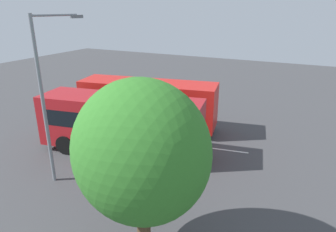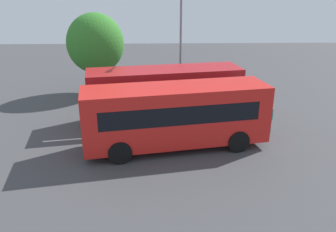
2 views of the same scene
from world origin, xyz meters
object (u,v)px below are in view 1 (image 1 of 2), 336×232
Objects in this scene: bus_center_left at (120,122)px; pedestrian at (71,110)px; bus_far_left at (148,103)px; street_lamp at (47,91)px; depot_tree at (141,152)px.

bus_center_left reaches higher than pedestrian.
bus_far_left is at bearing -93.08° from bus_center_left.
bus_center_left is at bearing 86.51° from bus_far_left.
street_lamp reaches higher than bus_center_left.
street_lamp reaches higher than depot_tree.
bus_far_left is at bearing -6.22° from pedestrian.
depot_tree is (-10.74, 8.01, 2.81)m from pedestrian.
bus_center_left is 6.17m from pedestrian.
depot_tree reaches higher than bus_far_left.
depot_tree reaches higher than pedestrian.
street_lamp is (1.09, 3.69, 2.59)m from bus_center_left.
bus_center_left is 1.56× the size of depot_tree.
street_lamp is (-4.65, 5.81, 3.40)m from pedestrian.
street_lamp reaches higher than pedestrian.
bus_center_left is 5.74× the size of pedestrian.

